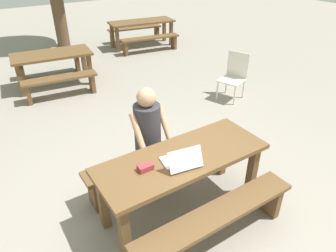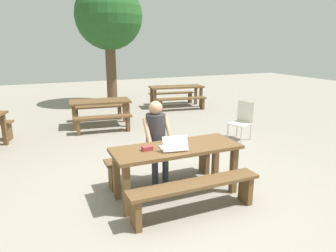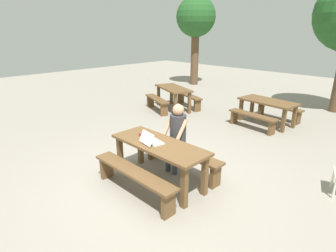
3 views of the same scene
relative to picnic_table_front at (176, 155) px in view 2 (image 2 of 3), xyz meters
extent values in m
plane|color=gray|center=(0.00, 0.00, -0.65)|extent=(30.00, 30.00, 0.00)
cube|color=brown|center=(0.00, 0.00, 0.10)|extent=(1.88, 0.71, 0.05)
cube|color=brown|center=(-0.84, -0.26, -0.29)|extent=(0.09, 0.09, 0.72)
cube|color=brown|center=(0.84, -0.26, -0.29)|extent=(0.09, 0.09, 0.72)
cube|color=brown|center=(-0.84, 0.26, -0.29)|extent=(0.09, 0.09, 0.72)
cube|color=brown|center=(0.84, 0.26, -0.29)|extent=(0.09, 0.09, 0.72)
cube|color=brown|center=(0.00, -0.59, -0.21)|extent=(1.85, 0.30, 0.05)
cube|color=brown|center=(-0.82, -0.59, -0.44)|extent=(0.08, 0.24, 0.42)
cube|color=brown|center=(0.82, -0.59, -0.44)|extent=(0.08, 0.24, 0.42)
cube|color=brown|center=(0.00, 0.59, -0.21)|extent=(1.85, 0.30, 0.05)
cube|color=brown|center=(-0.82, 0.59, -0.44)|extent=(0.08, 0.24, 0.42)
cube|color=brown|center=(0.82, 0.59, -0.44)|extent=(0.08, 0.24, 0.42)
cube|color=white|center=(-0.08, -0.04, 0.14)|extent=(0.39, 0.27, 0.02)
cube|color=white|center=(-0.11, -0.19, 0.24)|extent=(0.37, 0.16, 0.20)
cube|color=black|center=(-0.11, -0.18, 0.25)|extent=(0.34, 0.14, 0.18)
cube|color=#993338|center=(-0.44, 0.01, 0.16)|extent=(0.15, 0.09, 0.06)
cylinder|color=#333847|center=(-0.18, 0.41, -0.42)|extent=(0.10, 0.10, 0.46)
cylinder|color=#333847|center=(0.00, 0.41, -0.42)|extent=(0.10, 0.10, 0.46)
cube|color=#333847|center=(-0.09, 0.50, -0.15)|extent=(0.28, 0.28, 0.12)
cylinder|color=#333338|center=(-0.09, 0.59, 0.19)|extent=(0.31, 0.31, 0.60)
cylinder|color=tan|center=(-0.27, 0.49, 0.25)|extent=(0.07, 0.32, 0.41)
cylinder|color=tan|center=(0.09, 0.49, 0.25)|extent=(0.07, 0.32, 0.41)
sphere|color=tan|center=(-0.09, 0.59, 0.59)|extent=(0.22, 0.22, 0.22)
cube|color=silver|center=(2.55, 1.92, -0.25)|extent=(0.56, 0.56, 0.02)
cube|color=silver|center=(2.74, 1.99, 0.00)|extent=(0.16, 0.42, 0.50)
cylinder|color=silver|center=(2.30, 2.04, -0.46)|extent=(0.04, 0.04, 0.38)
cylinder|color=silver|center=(2.43, 1.68, -0.46)|extent=(0.04, 0.04, 0.38)
cylinder|color=silver|center=(2.66, 2.16, -0.46)|extent=(0.04, 0.04, 0.38)
cylinder|color=silver|center=(2.79, 1.81, -0.46)|extent=(0.04, 0.04, 0.38)
cube|color=brown|center=(-0.17, 4.51, 0.04)|extent=(1.68, 0.94, 0.05)
cube|color=brown|center=(-0.90, 4.30, -0.32)|extent=(0.10, 0.10, 0.66)
cube|color=brown|center=(0.49, 4.15, -0.32)|extent=(0.10, 0.10, 0.66)
cube|color=brown|center=(-0.84, 4.87, -0.32)|extent=(0.10, 0.10, 0.66)
cube|color=brown|center=(0.56, 4.72, -0.32)|extent=(0.10, 0.10, 0.66)
cube|color=brown|center=(-0.25, 3.82, -0.24)|extent=(1.47, 0.46, 0.05)
cube|color=brown|center=(-0.87, 3.89, -0.46)|extent=(0.11, 0.25, 0.38)
cube|color=brown|center=(0.37, 3.75, -0.46)|extent=(0.11, 0.25, 0.38)
cube|color=brown|center=(-0.10, 5.20, -0.24)|extent=(1.47, 0.46, 0.05)
cube|color=brown|center=(-0.71, 5.27, -0.46)|extent=(0.11, 0.25, 0.38)
cube|color=brown|center=(0.52, 5.13, -0.46)|extent=(0.11, 0.25, 0.38)
cube|color=brown|center=(-2.49, 3.72, -0.29)|extent=(0.12, 0.12, 0.72)
cube|color=brown|center=(-2.44, 4.08, -0.44)|extent=(0.16, 0.25, 0.41)
cube|color=brown|center=(2.85, 6.09, 0.07)|extent=(1.96, 0.95, 0.05)
cube|color=brown|center=(1.99, 5.95, -0.30)|extent=(0.10, 0.10, 0.69)
cube|color=brown|center=(3.65, 5.72, -0.30)|extent=(0.10, 0.10, 0.69)
cube|color=brown|center=(2.06, 6.45, -0.30)|extent=(0.10, 0.10, 0.69)
cube|color=brown|center=(3.72, 6.22, -0.30)|extent=(0.10, 0.10, 0.69)
cube|color=brown|center=(2.77, 5.46, -0.25)|extent=(1.72, 0.53, 0.05)
cube|color=brown|center=(2.03, 5.56, -0.46)|extent=(0.11, 0.25, 0.38)
cube|color=brown|center=(3.51, 5.36, -0.46)|extent=(0.11, 0.25, 0.38)
cube|color=brown|center=(2.94, 6.71, -0.25)|extent=(1.72, 0.53, 0.05)
cube|color=brown|center=(2.20, 6.81, -0.46)|extent=(0.11, 0.25, 0.38)
cube|color=brown|center=(3.68, 6.61, -0.46)|extent=(0.11, 0.25, 0.38)
cylinder|color=brown|center=(0.88, 7.44, 0.57)|extent=(0.36, 0.36, 2.43)
sphere|color=#235623|center=(0.88, 7.44, 2.49)|extent=(2.35, 2.35, 2.35)
camera|label=1|loc=(-1.56, -2.11, 2.06)|focal=32.95mm
camera|label=2|loc=(-1.84, -3.89, 1.59)|focal=33.46mm
camera|label=3|loc=(3.26, -3.03, 2.01)|focal=29.32mm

